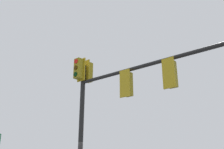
# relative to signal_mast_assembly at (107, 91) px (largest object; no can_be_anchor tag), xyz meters

# --- Properties ---
(signal_mast_assembly) EXTENTS (5.88, 3.26, 6.09)m
(signal_mast_assembly) POSITION_rel_signal_mast_assembly_xyz_m (0.00, 0.00, 0.00)
(signal_mast_assembly) COLOR black
(signal_mast_assembly) RESTS_ON ground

